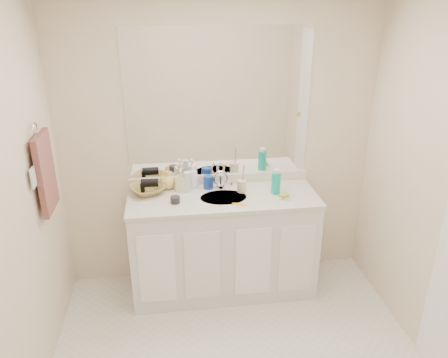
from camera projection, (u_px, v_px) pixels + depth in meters
name	position (u px, v px, depth m)	size (l,w,h in m)	color
wall_back	(219.00, 147.00, 3.61)	(2.60, 0.02, 2.40)	beige
wall_left	(1.00, 238.00, 2.27)	(0.02, 2.60, 2.40)	beige
vanity_cabinet	(223.00, 245.00, 3.66)	(1.50, 0.55, 0.85)	silver
countertop	(223.00, 198.00, 3.49)	(1.52, 0.57, 0.03)	silver
backsplash	(219.00, 179.00, 3.71)	(1.52, 0.03, 0.08)	silver
sink_basin	(224.00, 199.00, 3.47)	(0.37, 0.37, 0.02)	beige
faucet	(221.00, 182.00, 3.61)	(0.02, 0.02, 0.11)	silver
mirror	(219.00, 104.00, 3.47)	(1.48, 0.01, 1.20)	white
blue_mug	(208.00, 182.00, 3.61)	(0.08, 0.08, 0.11)	navy
tan_cup	(242.00, 186.00, 3.54)	(0.07, 0.07, 0.10)	beige
toothbrush	(243.00, 175.00, 3.51)	(0.01, 0.01, 0.19)	#E73CA3
mouthwash_bottle	(276.00, 183.00, 3.51)	(0.07, 0.07, 0.17)	#0EAE99
soap_dish	(284.00, 198.00, 3.45)	(0.09, 0.07, 0.01)	silver
green_soap	(284.00, 196.00, 3.44)	(0.07, 0.05, 0.03)	#98BF2E
orange_comb	(240.00, 204.00, 3.35)	(0.11, 0.02, 0.00)	#FFA91A
dark_jar	(175.00, 200.00, 3.37)	(0.07, 0.07, 0.05)	black
extra_white_bottle	(187.00, 182.00, 3.54)	(0.05, 0.05, 0.17)	silver
soap_bottle_white	(193.00, 176.00, 3.61)	(0.08, 0.08, 0.20)	white
soap_bottle_cream	(181.00, 180.00, 3.55)	(0.08, 0.09, 0.18)	beige
soap_bottle_yellow	(168.00, 180.00, 3.59)	(0.12, 0.12, 0.16)	#F0C65D
wicker_basket	(148.00, 189.00, 3.53)	(0.27, 0.27, 0.07)	olive
hair_dryer	(150.00, 183.00, 3.51)	(0.07, 0.07, 0.14)	black
towel_ring	(35.00, 130.00, 2.84)	(0.11, 0.11, 0.01)	silver
hand_towel	(46.00, 173.00, 2.96)	(0.04, 0.32, 0.55)	brown
switch_plate	(33.00, 178.00, 2.76)	(0.01, 0.09, 0.13)	white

